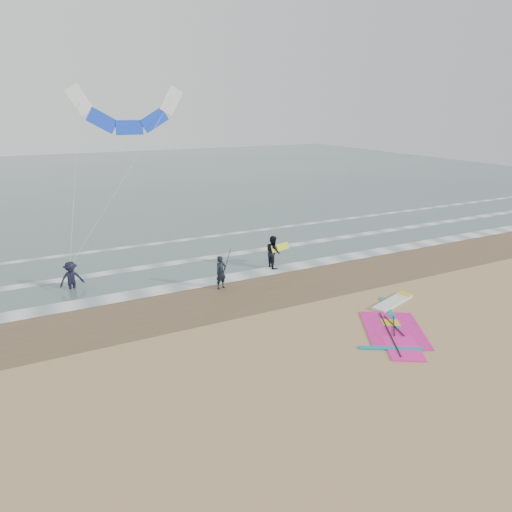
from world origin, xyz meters
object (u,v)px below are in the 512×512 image
person_walking (273,252)px  person_wading (71,272)px  person_standing (221,273)px  surf_kite (128,114)px  windsurf_rig (395,322)px

person_walking → person_wading: 10.79m
person_standing → person_walking: person_walking is taller
person_wading → surf_kite: 9.57m
windsurf_rig → person_wading: size_ratio=3.08×
windsurf_rig → surf_kite: (-7.55, 14.29, 8.39)m
person_standing → person_walking: size_ratio=0.91×
person_walking → surf_kite: (-6.31, 5.74, 7.47)m
person_walking → surf_kite: size_ratio=0.22×
person_walking → person_standing: bearing=113.3°
person_standing → person_wading: 7.53m
windsurf_rig → person_standing: 8.68m
person_wading → person_standing: bearing=-35.0°
person_standing → surf_kite: (-2.42, 7.32, 7.56)m
person_wading → surf_kite: size_ratio=0.21×
person_standing → surf_kite: size_ratio=0.20×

